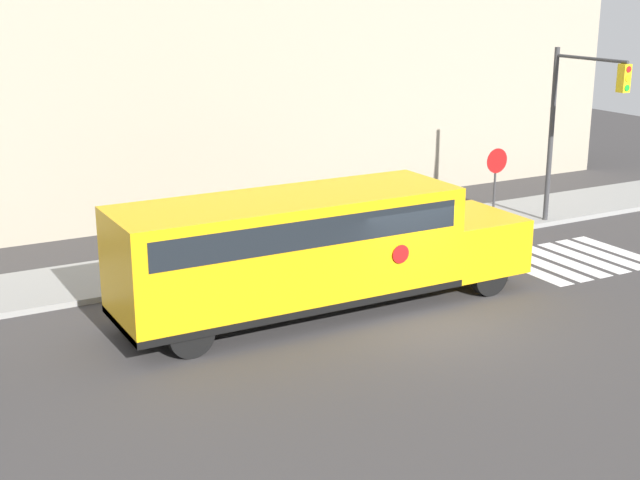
{
  "coord_description": "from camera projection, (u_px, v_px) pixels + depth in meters",
  "views": [
    {
      "loc": [
        -11.44,
        -15.55,
        7.57
      ],
      "look_at": [
        -1.49,
        2.44,
        1.58
      ],
      "focal_mm": 50.0,
      "sensor_mm": 36.0,
      "label": 1
    }
  ],
  "objects": [
    {
      "name": "stop_sign",
      "position": [
        496.0,
        176.0,
        27.53
      ],
      "size": [
        0.77,
        0.1,
        2.65
      ],
      "color": "#38383A",
      "rests_on": "ground"
    },
    {
      "name": "ground_plane",
      "position": [
        428.0,
        323.0,
        20.5
      ],
      "size": [
        60.0,
        60.0,
        0.0
      ],
      "primitive_type": "plane",
      "color": "#3A3838"
    },
    {
      "name": "crosswalk_stripes",
      "position": [
        573.0,
        259.0,
        25.19
      ],
      "size": [
        4.0,
        3.2,
        0.01
      ],
      "color": "white",
      "rests_on": "ground"
    },
    {
      "name": "school_bus",
      "position": [
        310.0,
        246.0,
        20.72
      ],
      "size": [
        10.33,
        2.57,
        2.88
      ],
      "color": "#EAA80F",
      "rests_on": "ground"
    },
    {
      "name": "building_backdrop",
      "position": [
        207.0,
        56.0,
        29.98
      ],
      "size": [
        32.0,
        4.0,
        10.32
      ],
      "color": "#9E937F",
      "rests_on": "ground"
    },
    {
      "name": "sidewalk_strip",
      "position": [
        297.0,
        249.0,
        25.94
      ],
      "size": [
        44.0,
        3.0,
        0.15
      ],
      "color": "gray",
      "rests_on": "ground"
    },
    {
      "name": "traffic_light",
      "position": [
        574.0,
        114.0,
        27.07
      ],
      "size": [
        0.28,
        2.97,
        5.63
      ],
      "color": "#38383A",
      "rests_on": "ground"
    }
  ]
}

